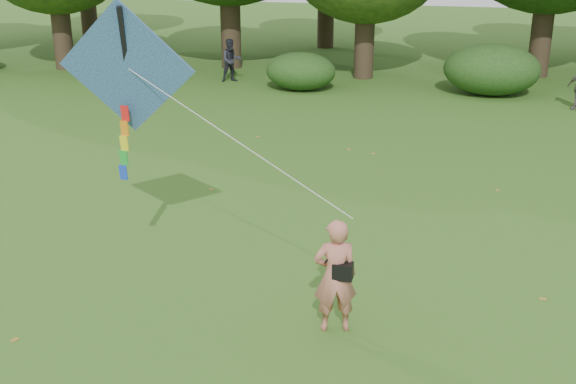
# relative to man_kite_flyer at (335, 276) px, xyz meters

# --- Properties ---
(ground) EXTENTS (100.00, 100.00, 0.00)m
(ground) POSITION_rel_man_kite_flyer_xyz_m (-0.27, -0.15, -0.91)
(ground) COLOR #265114
(ground) RESTS_ON ground
(man_kite_flyer) EXTENTS (0.77, 0.62, 1.83)m
(man_kite_flyer) POSITION_rel_man_kite_flyer_xyz_m (0.00, 0.00, 0.00)
(man_kite_flyer) COLOR #C06D5A
(man_kite_flyer) RESTS_ON ground
(bystander_left) EXTENTS (1.04, 0.98, 1.69)m
(bystander_left) POSITION_rel_man_kite_flyer_xyz_m (-7.32, 17.85, -0.07)
(bystander_left) COLOR #23242E
(bystander_left) RESTS_ON ground
(crossbody_bag) EXTENTS (0.43, 0.20, 0.72)m
(crossbody_bag) POSITION_rel_man_kite_flyer_xyz_m (0.12, -0.03, 0.12)
(crossbody_bag) COLOR black
(crossbody_bag) RESTS_ON ground
(flying_kite) EXTENTS (5.04, 1.46, 3.05)m
(flying_kite) POSITION_rel_man_kite_flyer_xyz_m (-3.63, 0.99, 2.77)
(flying_kite) COLOR #2758AD
(flying_kite) RESTS_ON ground
(shrub_band) EXTENTS (39.15, 3.22, 1.88)m
(shrub_band) POSITION_rel_man_kite_flyer_xyz_m (-0.99, 17.45, -0.06)
(shrub_band) COLOR #264919
(shrub_band) RESTS_ON ground
(fallen_leaves) EXTENTS (9.34, 12.86, 0.01)m
(fallen_leaves) POSITION_rel_man_kite_flyer_xyz_m (-0.45, 3.90, -0.91)
(fallen_leaves) COLOR olive
(fallen_leaves) RESTS_ON ground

